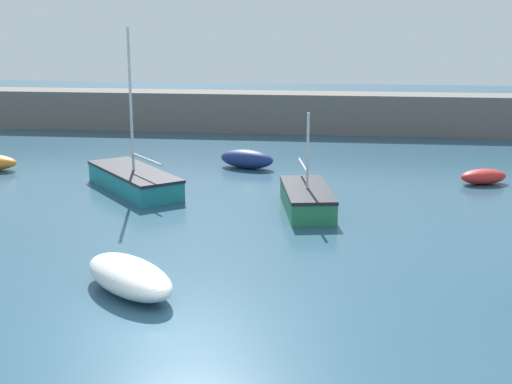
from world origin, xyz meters
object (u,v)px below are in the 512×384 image
Objects in this scene: sailboat_short_mast at (307,199)px; open_tender_yellow at (129,276)px; fishing_dinghy_green at (483,177)px; rowboat_blue_near at (247,159)px; sailboat_tall_mast at (134,180)px.

sailboat_short_mast reaches higher than open_tender_yellow.
rowboat_blue_near is at bearing -29.23° from fishing_dinghy_green.
fishing_dinghy_green is at bearing -118.25° from sailboat_tall_mast.
fishing_dinghy_green is at bearing 114.90° from sailboat_short_mast.
sailboat_tall_mast is at bearing -111.31° from rowboat_blue_near.
fishing_dinghy_green is (10.44, -2.01, -0.11)m from rowboat_blue_near.
sailboat_short_mast is 1.64× the size of rowboat_blue_near.
sailboat_tall_mast is 2.28× the size of rowboat_blue_near.
open_tender_yellow is 15.69m from rowboat_blue_near.
rowboat_blue_near reaches higher than fishing_dinghy_green.
sailboat_tall_mast is 11.18m from open_tender_yellow.
sailboat_tall_mast is 1.86× the size of open_tender_yellow.
open_tender_yellow is at bearing -75.58° from rowboat_blue_near.
open_tender_yellow is 17.83m from fishing_dinghy_green.
open_tender_yellow is (3.01, -10.77, -0.02)m from sailboat_tall_mast.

